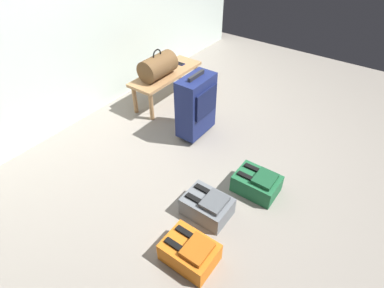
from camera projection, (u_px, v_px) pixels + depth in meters
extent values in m
plane|color=gray|center=(195.00, 165.00, 3.06)|extent=(6.60, 6.60, 0.00)
cube|color=#A87A4C|center=(166.00, 74.00, 3.77)|extent=(1.00, 0.36, 0.04)
cylinder|color=#A87A4C|center=(151.00, 106.00, 3.56)|extent=(0.05, 0.05, 0.35)
cylinder|color=#A87A4C|center=(196.00, 77.00, 4.11)|extent=(0.05, 0.05, 0.35)
cylinder|color=#A87A4C|center=(135.00, 99.00, 3.68)|extent=(0.05, 0.05, 0.35)
cylinder|color=#A87A4C|center=(180.00, 72.00, 4.23)|extent=(0.05, 0.05, 0.35)
cylinder|color=brown|center=(158.00, 66.00, 3.59)|extent=(0.44, 0.26, 0.26)
torus|color=black|center=(157.00, 55.00, 3.50)|extent=(0.14, 0.02, 0.14)
cube|color=#191E4C|center=(179.00, 63.00, 3.94)|extent=(0.07, 0.14, 0.01)
cube|color=black|center=(179.00, 63.00, 3.94)|extent=(0.06, 0.13, 0.00)
cube|color=navy|center=(196.00, 105.00, 3.22)|extent=(0.43, 0.23, 0.64)
cube|color=#11183E|center=(206.00, 103.00, 3.11)|extent=(0.34, 0.02, 0.29)
cube|color=#262628|center=(196.00, 76.00, 3.00)|extent=(0.24, 0.03, 0.04)
cylinder|color=black|center=(182.00, 136.00, 3.38)|extent=(0.02, 0.05, 0.05)
cylinder|color=black|center=(197.00, 123.00, 3.57)|extent=(0.02, 0.05, 0.05)
cube|color=#1E6038|center=(256.00, 184.00, 2.75)|extent=(0.28, 0.38, 0.17)
cube|color=#184D2C|center=(265.00, 179.00, 2.65)|extent=(0.21, 0.17, 0.04)
cube|color=black|center=(248.00, 177.00, 2.68)|extent=(0.04, 0.19, 0.02)
cube|color=black|center=(254.00, 169.00, 2.76)|extent=(0.04, 0.19, 0.02)
cube|color=orange|center=(190.00, 252.00, 2.23)|extent=(0.28, 0.38, 0.17)
cube|color=#AD5514|center=(197.00, 249.00, 2.13)|extent=(0.21, 0.17, 0.04)
cube|color=black|center=(177.00, 246.00, 2.16)|extent=(0.04, 0.19, 0.02)
cube|color=black|center=(187.00, 234.00, 2.24)|extent=(0.04, 0.19, 0.02)
cube|color=slate|center=(207.00, 206.00, 2.55)|extent=(0.28, 0.38, 0.17)
cube|color=#515559|center=(215.00, 202.00, 2.45)|extent=(0.21, 0.17, 0.04)
cube|color=black|center=(196.00, 200.00, 2.48)|extent=(0.04, 0.19, 0.02)
cube|color=black|center=(205.00, 190.00, 2.56)|extent=(0.04, 0.19, 0.02)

